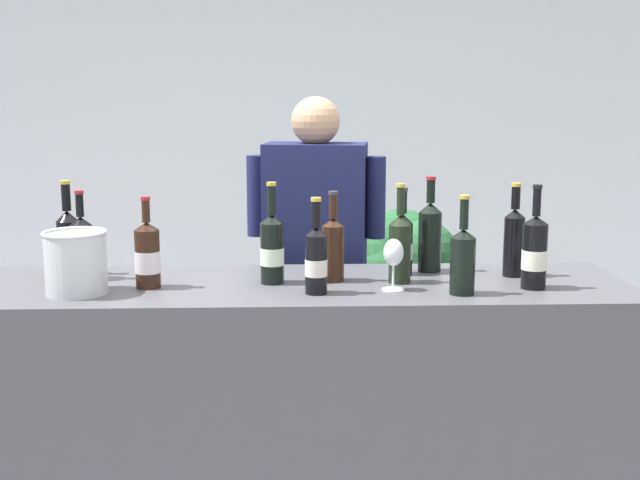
% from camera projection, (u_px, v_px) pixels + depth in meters
% --- Properties ---
extents(wall_back, '(8.00, 0.10, 2.80)m').
position_uv_depth(wall_back, '(290.00, 133.00, 5.29)').
color(wall_back, silver).
rests_on(wall_back, ground_plane).
extents(counter, '(2.31, 0.63, 1.01)m').
position_uv_depth(counter, '(292.00, 423.00, 2.89)').
color(counter, '#4C4C51').
rests_on(counter, ground_plane).
extents(wine_bottle_0, '(0.07, 0.07, 0.31)m').
position_uv_depth(wine_bottle_0, '(316.00, 259.00, 2.64)').
color(wine_bottle_0, black).
rests_on(wine_bottle_0, counter).
extents(wine_bottle_1, '(0.08, 0.08, 0.31)m').
position_uv_depth(wine_bottle_1, '(333.00, 247.00, 2.82)').
color(wine_bottle_1, black).
rests_on(wine_bottle_1, counter).
extents(wine_bottle_2, '(0.08, 0.08, 0.31)m').
position_uv_depth(wine_bottle_2, '(82.00, 248.00, 2.85)').
color(wine_bottle_2, black).
rests_on(wine_bottle_2, counter).
extents(wine_bottle_3, '(0.08, 0.08, 0.31)m').
position_uv_depth(wine_bottle_3, '(147.00, 255.00, 2.72)').
color(wine_bottle_3, black).
rests_on(wine_bottle_3, counter).
extents(wine_bottle_4, '(0.08, 0.08, 0.31)m').
position_uv_depth(wine_bottle_4, '(402.00, 243.00, 2.93)').
color(wine_bottle_4, black).
rests_on(wine_bottle_4, counter).
extents(wine_bottle_5, '(0.08, 0.08, 0.34)m').
position_uv_depth(wine_bottle_5, '(68.00, 242.00, 2.92)').
color(wine_bottle_5, black).
rests_on(wine_bottle_5, counter).
extents(wine_bottle_6, '(0.08, 0.08, 0.35)m').
position_uv_depth(wine_bottle_6, '(272.00, 248.00, 2.78)').
color(wine_bottle_6, black).
rests_on(wine_bottle_6, counter).
extents(wine_bottle_7, '(0.08, 0.08, 0.35)m').
position_uv_depth(wine_bottle_7, '(430.00, 235.00, 2.97)').
color(wine_bottle_7, black).
rests_on(wine_bottle_7, counter).
extents(wine_bottle_8, '(0.08, 0.08, 0.34)m').
position_uv_depth(wine_bottle_8, '(400.00, 246.00, 2.79)').
color(wine_bottle_8, black).
rests_on(wine_bottle_8, counter).
extents(wine_bottle_9, '(0.08, 0.08, 0.35)m').
position_uv_depth(wine_bottle_9, '(535.00, 252.00, 2.71)').
color(wine_bottle_9, black).
rests_on(wine_bottle_9, counter).
extents(wine_bottle_10, '(0.07, 0.07, 0.33)m').
position_uv_depth(wine_bottle_10, '(514.00, 240.00, 2.89)').
color(wine_bottle_10, black).
rests_on(wine_bottle_10, counter).
extents(wine_bottle_11, '(0.08, 0.08, 0.32)m').
position_uv_depth(wine_bottle_11, '(463.00, 259.00, 2.63)').
color(wine_bottle_11, black).
rests_on(wine_bottle_11, counter).
extents(wine_glass, '(0.08, 0.08, 0.17)m').
position_uv_depth(wine_glass, '(393.00, 255.00, 2.68)').
color(wine_glass, silver).
rests_on(wine_glass, counter).
extents(ice_bucket, '(0.21, 0.21, 0.21)m').
position_uv_depth(ice_bucket, '(76.00, 262.00, 2.64)').
color(ice_bucket, silver).
rests_on(ice_bucket, counter).
extents(person_server, '(0.56, 0.30, 1.64)m').
position_uv_depth(person_server, '(316.00, 301.00, 3.40)').
color(person_server, black).
rests_on(person_server, ground_plane).
extents(potted_shrub, '(0.64, 0.59, 1.10)m').
position_uv_depth(potted_shrub, '(396.00, 281.00, 3.93)').
color(potted_shrub, brown).
rests_on(potted_shrub, ground_plane).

